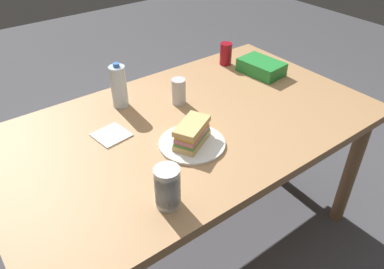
{
  "coord_description": "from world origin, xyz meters",
  "views": [
    {
      "loc": [
        -0.79,
        -1.08,
        1.63
      ],
      "look_at": [
        -0.08,
        -0.14,
        0.79
      ],
      "focal_mm": 34.76,
      "sensor_mm": 36.0,
      "label": 1
    }
  ],
  "objects_px": {
    "sandwich": "(192,133)",
    "chip_bag": "(261,67)",
    "soda_can_red": "(226,54)",
    "water_bottle_tall": "(119,86)",
    "dining_table": "(188,138)",
    "plastic_cup_stack": "(167,187)",
    "soda_can_silver": "(179,92)",
    "paper_plate": "(192,144)"
  },
  "relations": [
    {
      "from": "dining_table",
      "to": "chip_bag",
      "type": "relative_size",
      "value": 7.24
    },
    {
      "from": "soda_can_red",
      "to": "chip_bag",
      "type": "xyz_separation_m",
      "value": [
        0.08,
        -0.2,
        -0.03
      ]
    },
    {
      "from": "dining_table",
      "to": "paper_plate",
      "type": "xyz_separation_m",
      "value": [
        -0.08,
        -0.14,
        0.09
      ]
    },
    {
      "from": "water_bottle_tall",
      "to": "soda_can_silver",
      "type": "bearing_deg",
      "value": -32.65
    },
    {
      "from": "dining_table",
      "to": "sandwich",
      "type": "bearing_deg",
      "value": -121.23
    },
    {
      "from": "dining_table",
      "to": "plastic_cup_stack",
      "type": "xyz_separation_m",
      "value": [
        -0.34,
        -0.35,
        0.16
      ]
    },
    {
      "from": "soda_can_silver",
      "to": "chip_bag",
      "type": "bearing_deg",
      "value": -0.87
    },
    {
      "from": "dining_table",
      "to": "plastic_cup_stack",
      "type": "distance_m",
      "value": 0.51
    },
    {
      "from": "dining_table",
      "to": "water_bottle_tall",
      "type": "height_order",
      "value": "water_bottle_tall"
    },
    {
      "from": "paper_plate",
      "to": "sandwich",
      "type": "distance_m",
      "value": 0.05
    },
    {
      "from": "paper_plate",
      "to": "soda_can_red",
      "type": "bearing_deg",
      "value": 38.99
    },
    {
      "from": "soda_can_silver",
      "to": "soda_can_red",
      "type": "bearing_deg",
      "value": 22.83
    },
    {
      "from": "soda_can_red",
      "to": "chip_bag",
      "type": "distance_m",
      "value": 0.22
    },
    {
      "from": "sandwich",
      "to": "soda_can_red",
      "type": "distance_m",
      "value": 0.77
    },
    {
      "from": "paper_plate",
      "to": "sandwich",
      "type": "xyz_separation_m",
      "value": [
        0.0,
        0.0,
        0.05
      ]
    },
    {
      "from": "chip_bag",
      "to": "water_bottle_tall",
      "type": "height_order",
      "value": "water_bottle_tall"
    },
    {
      "from": "chip_bag",
      "to": "plastic_cup_stack",
      "type": "relative_size",
      "value": 1.54
    },
    {
      "from": "soda_can_red",
      "to": "water_bottle_tall",
      "type": "relative_size",
      "value": 0.58
    },
    {
      "from": "plastic_cup_stack",
      "to": "water_bottle_tall",
      "type": "bearing_deg",
      "value": 74.86
    },
    {
      "from": "dining_table",
      "to": "soda_can_red",
      "type": "height_order",
      "value": "soda_can_red"
    },
    {
      "from": "soda_can_red",
      "to": "water_bottle_tall",
      "type": "bearing_deg",
      "value": -176.04
    },
    {
      "from": "soda_can_red",
      "to": "dining_table",
      "type": "bearing_deg",
      "value": -146.01
    },
    {
      "from": "soda_can_red",
      "to": "plastic_cup_stack",
      "type": "distance_m",
      "value": 1.11
    },
    {
      "from": "chip_bag",
      "to": "plastic_cup_stack",
      "type": "xyz_separation_m",
      "value": [
        -0.94,
        -0.5,
        0.04
      ]
    },
    {
      "from": "soda_can_red",
      "to": "water_bottle_tall",
      "type": "distance_m",
      "value": 0.69
    },
    {
      "from": "dining_table",
      "to": "soda_can_silver",
      "type": "bearing_deg",
      "value": 68.38
    },
    {
      "from": "chip_bag",
      "to": "dining_table",
      "type": "bearing_deg",
      "value": 98.44
    },
    {
      "from": "paper_plate",
      "to": "sandwich",
      "type": "bearing_deg",
      "value": 54.51
    },
    {
      "from": "sandwich",
      "to": "chip_bag",
      "type": "distance_m",
      "value": 0.74
    },
    {
      "from": "water_bottle_tall",
      "to": "plastic_cup_stack",
      "type": "bearing_deg",
      "value": -105.14
    },
    {
      "from": "soda_can_red",
      "to": "soda_can_silver",
      "type": "distance_m",
      "value": 0.5
    },
    {
      "from": "chip_bag",
      "to": "water_bottle_tall",
      "type": "distance_m",
      "value": 0.78
    },
    {
      "from": "soda_can_red",
      "to": "soda_can_silver",
      "type": "height_order",
      "value": "same"
    },
    {
      "from": "water_bottle_tall",
      "to": "plastic_cup_stack",
      "type": "relative_size",
      "value": 1.42
    },
    {
      "from": "paper_plate",
      "to": "plastic_cup_stack",
      "type": "height_order",
      "value": "plastic_cup_stack"
    },
    {
      "from": "water_bottle_tall",
      "to": "plastic_cup_stack",
      "type": "xyz_separation_m",
      "value": [
        -0.18,
        -0.65,
        -0.02
      ]
    },
    {
      "from": "dining_table",
      "to": "plastic_cup_stack",
      "type": "bearing_deg",
      "value": -134.3
    },
    {
      "from": "dining_table",
      "to": "soda_can_red",
      "type": "xyz_separation_m",
      "value": [
        0.52,
        0.35,
        0.15
      ]
    },
    {
      "from": "chip_bag",
      "to": "plastic_cup_stack",
      "type": "height_order",
      "value": "plastic_cup_stack"
    },
    {
      "from": "sandwich",
      "to": "soda_can_silver",
      "type": "distance_m",
      "value": 0.33
    },
    {
      "from": "dining_table",
      "to": "water_bottle_tall",
      "type": "xyz_separation_m",
      "value": [
        -0.16,
        0.3,
        0.18
      ]
    },
    {
      "from": "plastic_cup_stack",
      "to": "dining_table",
      "type": "bearing_deg",
      "value": 45.7
    }
  ]
}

